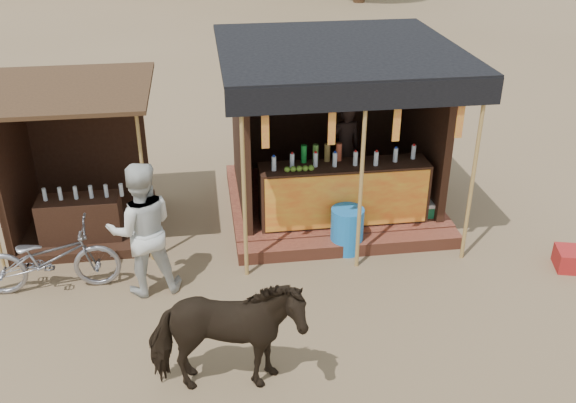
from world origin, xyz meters
The scene contains 9 objects.
ground centered at (0.00, 0.00, 0.00)m, with size 120.00×120.00×0.00m, color #846B4C.
main_stall centered at (1.01, 3.36, 1.02)m, with size 3.60×3.61×2.78m.
secondary_stall centered at (-3.17, 3.24, 0.85)m, with size 2.40×2.40×2.38m.
cow centered at (-0.99, -0.68, 0.71)m, with size 0.77×1.69×1.43m, color black.
motorbike centered at (-3.25, 1.57, 0.49)m, with size 0.65×1.86×0.98m, color gray.
bystander centered at (-1.96, 1.38, 0.94)m, with size 0.91×0.71×1.88m, color silver.
blue_barrel centered at (0.95, 2.00, 0.35)m, with size 0.49×0.49×0.70m, color blue.
red_crate centered at (4.01, 1.08, 0.15)m, with size 0.36×0.44×0.29m, color #A31C1B.
cooler centered at (2.15, 2.60, 0.23)m, with size 0.66×0.47×0.46m.
Camera 1 is at (-1.08, -6.10, 5.13)m, focal length 40.00 mm.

